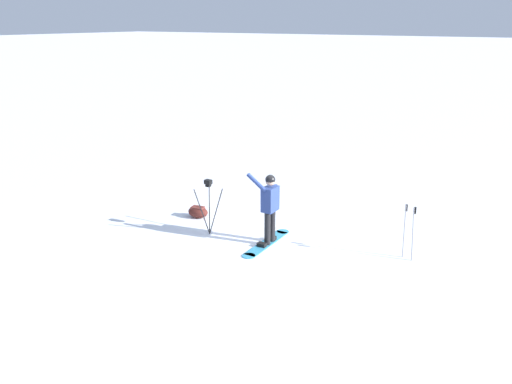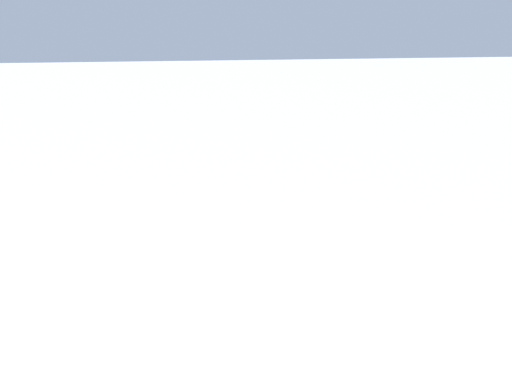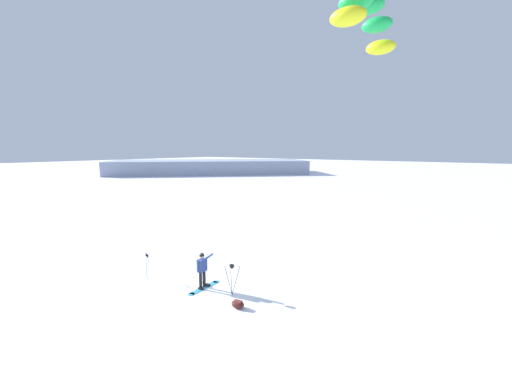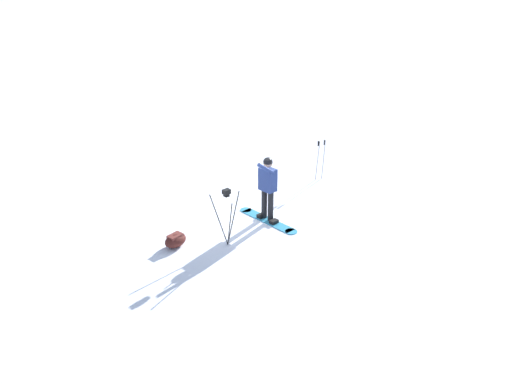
{
  "view_description": "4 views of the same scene",
  "coord_description": "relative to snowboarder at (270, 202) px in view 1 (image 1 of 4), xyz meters",
  "views": [
    {
      "loc": [
        9.79,
        5.58,
        4.86
      ],
      "look_at": [
        0.15,
        -0.49,
        1.1
      ],
      "focal_mm": 37.0,
      "sensor_mm": 36.0,
      "label": 1
    },
    {
      "loc": [
        -8.75,
        -1.28,
        8.05
      ],
      "look_at": [
        0.36,
        -3.51,
        5.29
      ],
      "focal_mm": 38.53,
      "sensor_mm": 36.0,
      "label": 2
    },
    {
      "loc": [
        -9.01,
        -9.95,
        6.17
      ],
      "look_at": [
        0.32,
        -2.98,
        4.56
      ],
      "focal_mm": 22.33,
      "sensor_mm": 36.0,
      "label": 3
    },
    {
      "loc": [
        7.92,
        -7.28,
        5.46
      ],
      "look_at": [
        0.13,
        -0.24,
        0.74
      ],
      "focal_mm": 33.73,
      "sensor_mm": 36.0,
      "label": 4
    }
  ],
  "objects": [
    {
      "name": "gear_bag_large",
      "position": [
        -0.42,
        -2.38,
        -0.82
      ],
      "size": [
        0.43,
        0.58,
        0.3
      ],
      "color": "#4C1E19",
      "rests_on": "ground_plane"
    },
    {
      "name": "ski_poles",
      "position": [
        -0.81,
        2.89,
        -0.19
      ],
      "size": [
        0.17,
        0.25,
        1.2
      ],
      "color": "gray",
      "rests_on": "ground_plane"
    },
    {
      "name": "snowboarder",
      "position": [
        0.0,
        0.0,
        0.0
      ],
      "size": [
        0.48,
        0.62,
        1.64
      ],
      "color": "black",
      "rests_on": "ground_plane"
    },
    {
      "name": "snowboard",
      "position": [
        0.06,
        -0.04,
        -0.96
      ],
      "size": [
        1.86,
        0.34,
        0.1
      ],
      "color": "teal",
      "rests_on": "ground_plane"
    },
    {
      "name": "camera_tripod",
      "position": [
        0.29,
        -1.48,
        -0.02
      ],
      "size": [
        0.7,
        0.62,
        1.34
      ],
      "color": "#262628",
      "rests_on": "ground_plane"
    },
    {
      "name": "ground_plane",
      "position": [
        -0.3,
        0.03,
        -0.98
      ],
      "size": [
        300.0,
        300.0,
        0.0
      ],
      "primitive_type": "plane",
      "color": "white"
    }
  ]
}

